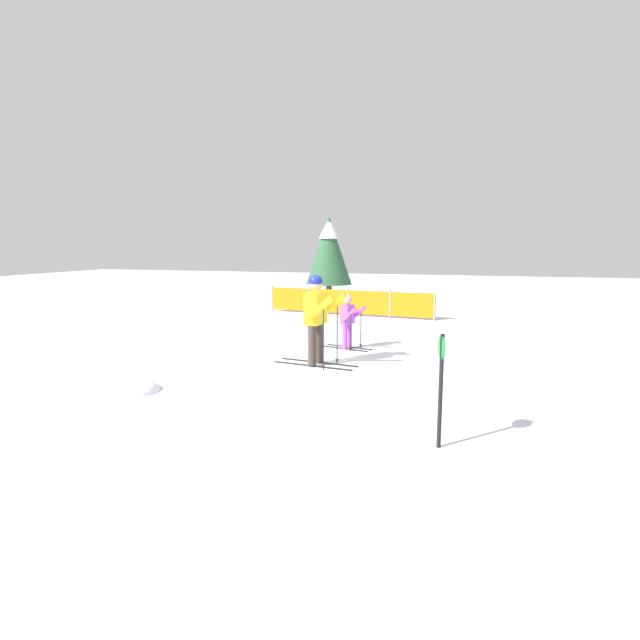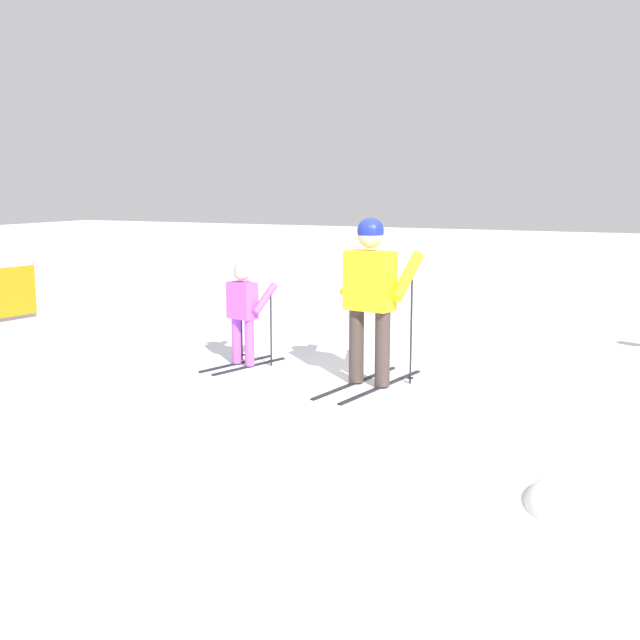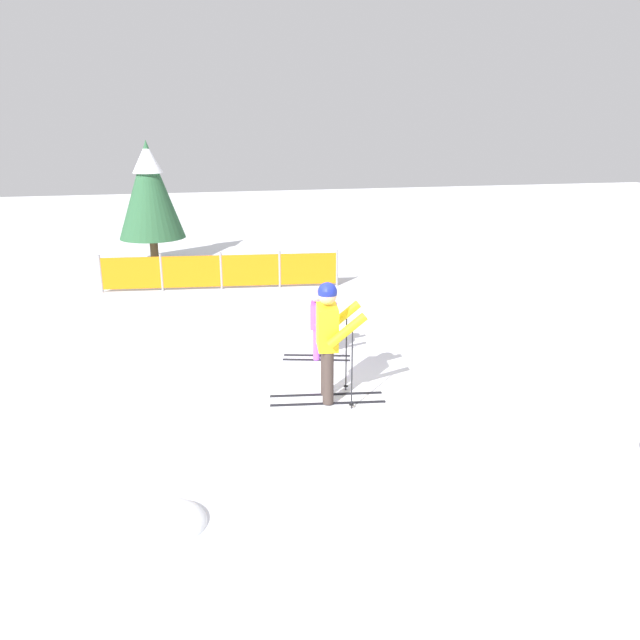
# 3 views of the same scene
# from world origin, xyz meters

# --- Properties ---
(ground_plane) EXTENTS (60.00, 60.00, 0.00)m
(ground_plane) POSITION_xyz_m (0.00, 0.00, 0.00)
(ground_plane) COLOR white
(skier_adult) EXTENTS (1.72, 0.82, 1.79)m
(skier_adult) POSITION_xyz_m (0.31, -0.15, 1.07)
(skier_adult) COLOR black
(skier_adult) RESTS_ON ground_plane
(skier_child) EXTENTS (1.19, 0.62, 1.24)m
(skier_child) POSITION_xyz_m (0.53, 1.54, 0.73)
(skier_child) COLOR black
(skier_child) RESTS_ON ground_plane
(snow_mound) EXTENTS (1.01, 0.86, 0.40)m
(snow_mound) POSITION_xyz_m (-2.12, -2.71, 0.00)
(snow_mound) COLOR white
(snow_mound) RESTS_ON ground_plane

